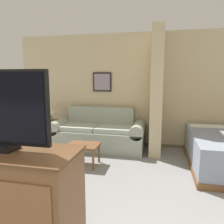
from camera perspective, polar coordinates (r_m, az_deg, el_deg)
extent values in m
cube|color=#CCB78E|center=(5.14, 10.54, 5.54)|extent=(6.51, 0.12, 2.60)
cube|color=#70644E|center=(5.29, 10.12, -8.36)|extent=(6.51, 0.02, 0.06)
cube|color=black|center=(5.23, -2.60, 7.85)|extent=(0.45, 0.02, 0.45)
cube|color=gray|center=(5.21, -2.64, 7.85)|extent=(0.38, 0.01, 0.38)
cube|color=#CCB78E|center=(4.67, 11.63, 5.18)|extent=(0.24, 0.81, 2.60)
cube|color=#99A393|center=(4.99, -3.82, -7.05)|extent=(1.56, 0.84, 0.44)
cube|color=#99A393|center=(5.19, -2.88, -1.26)|extent=(1.56, 0.20, 0.48)
cube|color=#99A393|center=(5.31, -13.36, -6.29)|extent=(0.26, 0.84, 0.44)
cylinder|color=#99A393|center=(5.25, -13.46, -3.39)|extent=(0.29, 0.84, 0.29)
cube|color=#99A393|center=(4.83, 6.72, -7.66)|extent=(0.26, 0.84, 0.44)
cylinder|color=#99A393|center=(4.75, 6.79, -4.48)|extent=(0.29, 0.84, 0.29)
cube|color=#AAB5A4|center=(5.00, -8.33, -3.93)|extent=(0.76, 0.60, 0.10)
cube|color=#AAB5A4|center=(4.78, 0.49, -4.42)|extent=(0.76, 0.60, 0.10)
cube|color=brown|center=(4.06, -7.55, -8.58)|extent=(0.57, 0.45, 0.04)
cylinder|color=brown|center=(4.05, -11.73, -11.67)|extent=(0.04, 0.04, 0.36)
cylinder|color=brown|center=(3.88, -4.94, -12.43)|extent=(0.04, 0.04, 0.36)
cylinder|color=brown|center=(4.37, -9.74, -10.07)|extent=(0.04, 0.04, 0.36)
cylinder|color=brown|center=(4.21, -3.43, -10.67)|extent=(0.04, 0.04, 0.36)
cube|color=brown|center=(5.42, -15.91, -2.28)|extent=(0.42, 0.42, 0.04)
cylinder|color=brown|center=(5.42, -18.37, -5.59)|extent=(0.04, 0.04, 0.55)
cylinder|color=brown|center=(5.24, -14.96, -5.90)|extent=(0.04, 0.04, 0.55)
cylinder|color=brown|center=(5.72, -16.52, -4.74)|extent=(0.04, 0.04, 0.55)
cylinder|color=brown|center=(5.56, -13.24, -5.00)|extent=(0.04, 0.04, 0.55)
cylinder|color=tan|center=(5.40, -15.94, -1.54)|extent=(0.13, 0.13, 0.11)
cylinder|color=tan|center=(5.39, -15.98, -0.57)|extent=(0.02, 0.02, 0.08)
cone|color=beige|center=(5.36, -16.06, 1.18)|extent=(0.34, 0.34, 0.25)
cube|color=brown|center=(2.15, -25.82, -22.36)|extent=(1.19, 0.49, 1.02)
cube|color=#54351E|center=(1.94, -26.88, -9.05)|extent=(1.22, 0.51, 0.02)
cube|color=black|center=(1.93, -26.95, -8.06)|extent=(0.24, 0.16, 0.05)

